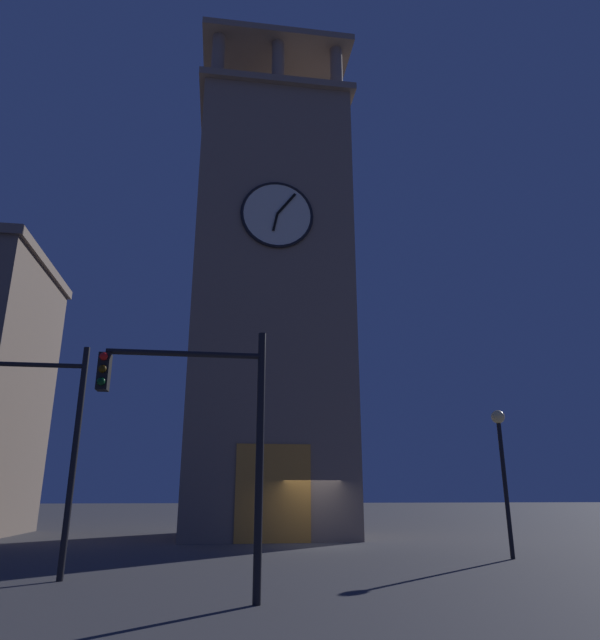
# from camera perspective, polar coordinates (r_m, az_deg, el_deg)

# --- Properties ---
(ground_plane) EXTENTS (200.00, 200.00, 0.00)m
(ground_plane) POSITION_cam_1_polar(r_m,az_deg,el_deg) (23.54, 1.88, -22.18)
(ground_plane) COLOR #424247
(clocktower) EXTENTS (8.39, 7.90, 29.06)m
(clocktower) POSITION_cam_1_polar(r_m,az_deg,el_deg) (29.81, -3.18, 2.27)
(clocktower) COLOR gray
(clocktower) RESTS_ON ground_plane
(traffic_signal_near) EXTENTS (3.50, 0.41, 5.64)m
(traffic_signal_near) POSITION_cam_1_polar(r_m,az_deg,el_deg) (15.63, -25.86, -9.26)
(traffic_signal_near) COLOR black
(traffic_signal_near) RESTS_ON ground_plane
(traffic_signal_mid) EXTENTS (3.33, 0.41, 5.20)m
(traffic_signal_mid) POSITION_cam_1_polar(r_m,az_deg,el_deg) (11.36, -9.73, -9.77)
(traffic_signal_mid) COLOR black
(traffic_signal_mid) RESTS_ON ground_plane
(street_lamp) EXTENTS (0.44, 0.44, 4.64)m
(street_lamp) POSITION_cam_1_polar(r_m,az_deg,el_deg) (19.93, 20.04, -12.61)
(street_lamp) COLOR black
(street_lamp) RESTS_ON ground_plane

